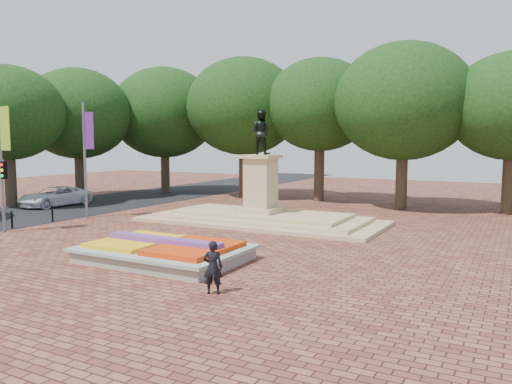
% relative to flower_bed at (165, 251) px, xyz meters
% --- Properties ---
extents(ground, '(90.00, 90.00, 0.00)m').
position_rel_flower_bed_xyz_m(ground, '(-1.03, 2.00, -0.38)').
color(ground, brown).
rests_on(ground, ground).
extents(asphalt_street, '(9.00, 90.00, 0.02)m').
position_rel_flower_bed_xyz_m(asphalt_street, '(-16.03, 7.00, -0.37)').
color(asphalt_street, black).
rests_on(asphalt_street, ground).
extents(flower_bed, '(6.30, 4.30, 0.91)m').
position_rel_flower_bed_xyz_m(flower_bed, '(0.00, 0.00, 0.00)').
color(flower_bed, gray).
rests_on(flower_bed, ground).
extents(monument, '(14.00, 6.00, 6.40)m').
position_rel_flower_bed_xyz_m(monument, '(-1.03, 10.00, 0.50)').
color(monument, tan).
rests_on(monument, ground).
extents(tree_row_back, '(44.80, 8.80, 10.43)m').
position_rel_flower_bed_xyz_m(tree_row_back, '(1.31, 20.00, 6.29)').
color(tree_row_back, '#3D2B21').
rests_on(tree_row_back, ground).
extents(van, '(2.79, 5.32, 1.43)m').
position_rel_flower_bed_xyz_m(van, '(-17.45, 9.36, 0.34)').
color(van, white).
rests_on(van, ground).
extents(pedestrian, '(0.71, 0.63, 1.65)m').
position_rel_flower_bed_xyz_m(pedestrian, '(4.01, -2.68, 0.45)').
color(pedestrian, black).
rests_on(pedestrian, ground).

